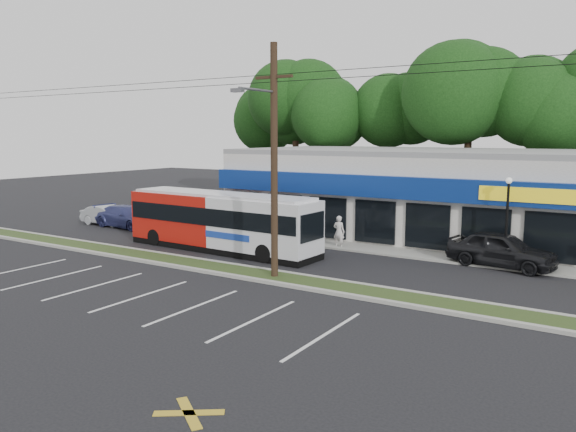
# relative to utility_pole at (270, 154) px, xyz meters

# --- Properties ---
(ground) EXTENTS (120.00, 120.00, 0.00)m
(ground) POSITION_rel_utility_pole_xyz_m (-2.83, -0.93, -5.41)
(ground) COLOR black
(ground) RESTS_ON ground
(grass_strip) EXTENTS (40.00, 1.60, 0.12)m
(grass_strip) POSITION_rel_utility_pole_xyz_m (-2.83, 0.07, -5.35)
(grass_strip) COLOR #283716
(grass_strip) RESTS_ON ground
(curb_south) EXTENTS (40.00, 0.25, 0.14)m
(curb_south) POSITION_rel_utility_pole_xyz_m (-2.83, -0.78, -5.34)
(curb_south) COLOR #9E9E93
(curb_south) RESTS_ON ground
(curb_north) EXTENTS (40.00, 0.25, 0.14)m
(curb_north) POSITION_rel_utility_pole_xyz_m (-2.83, 0.92, -5.34)
(curb_north) COLOR #9E9E93
(curb_north) RESTS_ON ground
(sidewalk) EXTENTS (32.00, 2.20, 0.10)m
(sidewalk) POSITION_rel_utility_pole_xyz_m (2.17, 8.07, -5.36)
(sidewalk) COLOR #9E9E93
(sidewalk) RESTS_ON ground
(strip_mall) EXTENTS (25.00, 12.55, 5.30)m
(strip_mall) POSITION_rel_utility_pole_xyz_m (2.67, 14.99, -2.76)
(strip_mall) COLOR beige
(strip_mall) RESTS_ON ground
(utility_pole) EXTENTS (50.00, 2.77, 10.00)m
(utility_pole) POSITION_rel_utility_pole_xyz_m (0.00, 0.00, 0.00)
(utility_pole) COLOR black
(utility_pole) RESTS_ON ground
(lamp_post) EXTENTS (0.30, 0.30, 4.25)m
(lamp_post) POSITION_rel_utility_pole_xyz_m (8.17, 7.87, -2.74)
(lamp_post) COLOR black
(lamp_post) RESTS_ON ground
(tree_line) EXTENTS (46.76, 6.76, 11.83)m
(tree_line) POSITION_rel_utility_pole_xyz_m (1.17, 25.07, 3.00)
(tree_line) COLOR black
(tree_line) RESTS_ON ground
(metrobus) EXTENTS (11.72, 2.92, 3.13)m
(metrobus) POSITION_rel_utility_pole_xyz_m (-5.62, 3.57, -3.76)
(metrobus) COLOR #B3160D
(metrobus) RESTS_ON ground
(car_dark) EXTENTS (5.27, 2.85, 1.70)m
(car_dark) POSITION_rel_utility_pole_xyz_m (8.06, 7.57, -4.56)
(car_dark) COLOR black
(car_dark) RESTS_ON ground
(car_silver) EXTENTS (4.18, 1.57, 1.36)m
(car_silver) POSITION_rel_utility_pole_xyz_m (-17.74, 6.07, -4.73)
(car_silver) COLOR #B2B7BA
(car_silver) RESTS_ON ground
(car_blue) EXTENTS (5.19, 2.36, 1.47)m
(car_blue) POSITION_rel_utility_pole_xyz_m (-15.87, 6.07, -4.68)
(car_blue) COLOR navy
(car_blue) RESTS_ON ground
(pedestrian_a) EXTENTS (0.67, 0.45, 1.80)m
(pedestrian_a) POSITION_rel_utility_pole_xyz_m (-0.54, 7.57, -4.51)
(pedestrian_a) COLOR silver
(pedestrian_a) RESTS_ON ground
(pedestrian_b) EXTENTS (1.08, 0.93, 1.91)m
(pedestrian_b) POSITION_rel_utility_pole_xyz_m (-0.81, 5.07, -4.46)
(pedestrian_b) COLOR beige
(pedestrian_b) RESTS_ON ground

